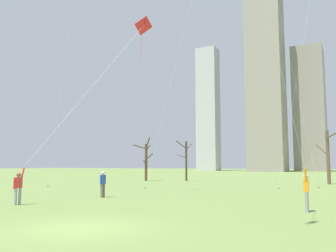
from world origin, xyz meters
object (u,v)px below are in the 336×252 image
distant_kite_low_near_trees_pink (70,17)px  bare_tree_right_of_center (186,160)px  bystander_far_off_by_trees (103,183)px  bare_tree_far_right_edge (328,155)px  kite_flyer_foreground_left_blue (294,137)px  kite_flyer_midfield_center_red (56,137)px  bare_tree_leftmost (146,160)px

distant_kite_low_near_trees_pink → bare_tree_right_of_center: size_ratio=3.70×
bystander_far_off_by_trees → bare_tree_far_right_edge: bearing=64.2°
kite_flyer_foreground_left_blue → bare_tree_right_of_center: size_ratio=3.47×
distant_kite_low_near_trees_pink → bare_tree_right_of_center: bearing=76.5°
kite_flyer_midfield_center_red → kite_flyer_foreground_left_blue: bearing=1.9°
kite_flyer_foreground_left_blue → bare_tree_far_right_edge: (-0.40, 26.61, -0.04)m
kite_flyer_midfield_center_red → bare_tree_far_right_edge: bearing=65.8°
kite_flyer_midfield_center_red → distant_kite_low_near_trees_pink: distant_kite_low_near_trees_pink is taller
kite_flyer_foreground_left_blue → bare_tree_leftmost: (-21.83, 24.55, -0.41)m
distant_kite_low_near_trees_pink → bare_tree_far_right_edge: 29.96m
bare_tree_far_right_edge → kite_flyer_midfield_center_red: bearing=-114.2°
kite_flyer_foreground_left_blue → bare_tree_far_right_edge: size_ratio=3.12×
bare_tree_leftmost → bare_tree_right_of_center: (4.58, 2.39, 0.00)m
bare_tree_leftmost → bare_tree_right_of_center: bearing=27.5°
kite_flyer_foreground_left_blue → bystander_far_off_by_trees: (-11.87, 2.94, -2.22)m
kite_flyer_midfield_center_red → bare_tree_far_right_edge: size_ratio=2.25×
distant_kite_low_near_trees_pink → bare_tree_far_right_edge: (20.99, 16.97, -13.00)m
kite_flyer_foreground_left_blue → distant_kite_low_near_trees_pink: bearing=155.7°
kite_flyer_midfield_center_red → bare_tree_leftmost: (-9.27, 24.96, -0.82)m
bystander_far_off_by_trees → bare_tree_far_right_edge: bare_tree_far_right_edge is taller
bystander_far_off_by_trees → kite_flyer_midfield_center_red: bearing=-101.5°
bystander_far_off_by_trees → distant_kite_low_near_trees_pink: distant_kite_low_near_trees_pink is taller
bystander_far_off_by_trees → distant_kite_low_near_trees_pink: 19.14m
distant_kite_low_near_trees_pink → bare_tree_right_of_center: (4.15, 17.29, -13.37)m
kite_flyer_midfield_center_red → bare_tree_right_of_center: size_ratio=2.51×
bystander_far_off_by_trees → distant_kite_low_near_trees_pink: bearing=144.8°
distant_kite_low_near_trees_pink → bare_tree_far_right_edge: distant_kite_low_near_trees_pink is taller
kite_flyer_foreground_left_blue → bare_tree_right_of_center: (-17.24, 26.94, -0.41)m
bystander_far_off_by_trees → bare_tree_right_of_center: bearing=102.6°
kite_flyer_midfield_center_red → bare_tree_leftmost: size_ratio=2.32×
bare_tree_right_of_center → kite_flyer_foreground_left_blue: bearing=-57.4°
bystander_far_off_by_trees → distant_kite_low_near_trees_pink: size_ratio=0.09×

